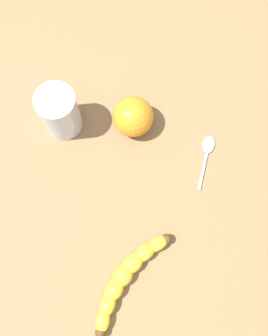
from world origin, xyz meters
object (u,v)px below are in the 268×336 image
at_px(smoothie_glass, 60,112).
at_px(orange_fruit, 133,117).
at_px(teaspoon, 208,148).
at_px(banana, 126,278).

relative_size(smoothie_glass, orange_fruit, 1.45).
relative_size(orange_fruit, teaspoon, 0.71).
relative_size(banana, smoothie_glass, 1.52).
distance_m(banana, teaspoon, 0.29).
bearing_deg(orange_fruit, banana, -6.30).
bearing_deg(orange_fruit, teaspoon, 66.73).
bearing_deg(teaspoon, smoothie_glass, 93.26).
bearing_deg(teaspoon, banana, 161.16).
distance_m(orange_fruit, teaspoon, 0.16).
height_order(smoothie_glass, teaspoon, smoothie_glass).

